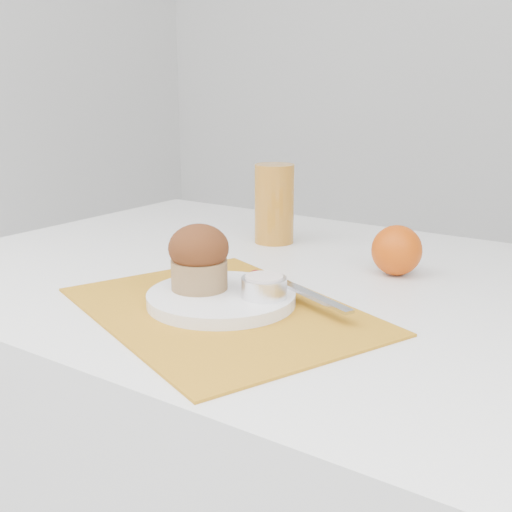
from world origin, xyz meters
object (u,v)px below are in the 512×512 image
Objects in this scene: orange at (397,250)px; muffin at (199,257)px; plate at (221,298)px; table at (297,496)px; juice_glass at (274,204)px.

orange is 0.31m from muffin.
plate is 2.54× the size of orange.
orange is at bearing 63.44° from plate.
juice_glass is (-0.16, 0.17, 0.45)m from table.
orange is 0.27m from juice_glass.
table is 8.43× the size of juice_glass.
juice_glass reaches higher than plate.
plate is 0.30m from orange.
table is 6.19× the size of plate.
table is 0.44m from orange.
plate is 0.06m from muffin.
table is 15.76× the size of orange.
plate is 0.36m from juice_glass.
juice_glass is at bearing 106.41° from muffin.
juice_glass reaches higher than orange.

